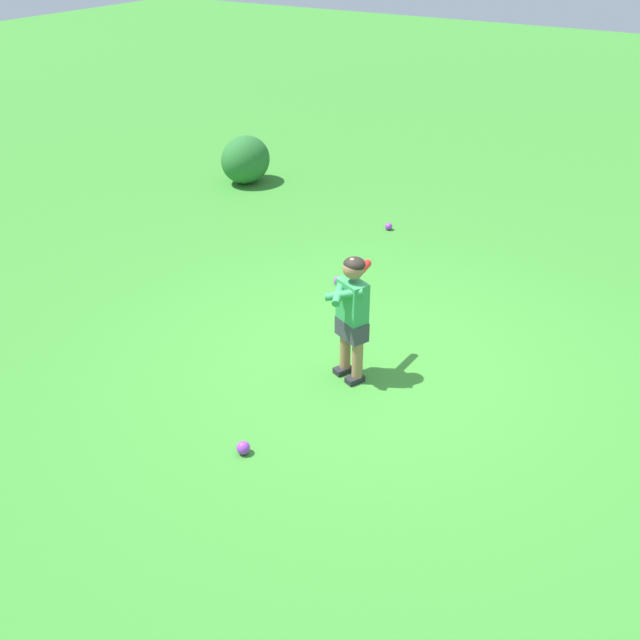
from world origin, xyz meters
TOP-DOWN VIEW (x-y plane):
  - ground_plane at (0.00, 0.00)m, footprint 40.00×40.00m
  - child_batter at (-0.28, 0.05)m, footprint 0.64×0.32m
  - play_ball_behind_batter at (-1.55, 0.21)m, footprint 0.10×0.10m
  - play_ball_near_batter at (2.71, 1.22)m, footprint 0.09×0.09m
  - play_ball_midfield at (1.12, 0.99)m, footprint 0.09×0.09m
  - shrub_right_background at (3.21, 3.69)m, footprint 0.75×0.62m

SIDE VIEW (x-z plane):
  - ground_plane at x=0.00m, z-range 0.00..0.00m
  - play_ball_near_batter at x=2.71m, z-range 0.00..0.09m
  - play_ball_midfield at x=1.12m, z-range 0.00..0.09m
  - play_ball_behind_batter at x=-1.55m, z-range 0.00..0.10m
  - shrub_right_background at x=3.21m, z-range 0.00..0.65m
  - child_batter at x=-0.28m, z-range 0.11..1.19m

